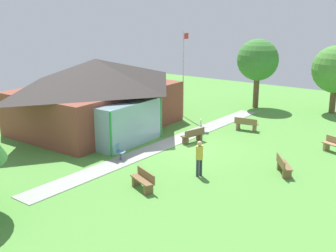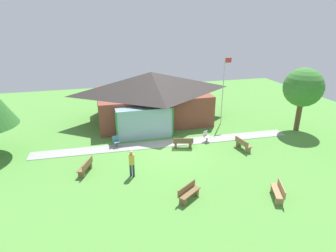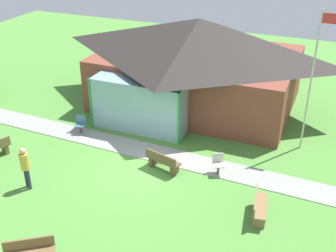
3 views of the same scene
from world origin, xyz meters
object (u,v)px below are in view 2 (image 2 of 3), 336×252
(bench_front_center, at_px, (189,193))
(pavilion, at_px, (151,96))
(bench_rear_near_path, at_px, (183,143))
(visitor_strolling_lawn, at_px, (132,161))
(tree_east_hedge, at_px, (303,88))
(bench_mid_right, at_px, (243,144))
(patio_chair_west, at_px, (116,142))
(bench_front_right, at_px, (278,192))
(bench_mid_left, at_px, (86,167))
(flagpole, at_px, (223,88))
(patio_chair_lawn_spare, at_px, (206,137))

(bench_front_center, bearing_deg, pavilion, -128.13)
(bench_rear_near_path, xyz_separation_m, visitor_strolling_lawn, (-4.26, -3.06, 0.62))
(visitor_strolling_lawn, distance_m, tree_east_hedge, 15.68)
(pavilion, relative_size, bench_mid_right, 7.05)
(patio_chair_west, bearing_deg, bench_front_right, 115.41)
(bench_rear_near_path, bearing_deg, bench_mid_right, -3.23)
(bench_front_center, relative_size, bench_mid_left, 0.95)
(bench_rear_near_path, bearing_deg, bench_front_center, -90.00)
(patio_chair_west, bearing_deg, bench_front_center, 96.12)
(bench_front_center, relative_size, bench_mid_right, 0.96)
(bench_rear_near_path, distance_m, visitor_strolling_lawn, 5.28)
(bench_front_center, xyz_separation_m, bench_mid_right, (5.88, 4.79, 0.00))
(bench_front_center, xyz_separation_m, visitor_strolling_lawn, (-2.57, 3.14, 0.62))
(bench_rear_near_path, bearing_deg, patio_chair_west, 178.14)
(pavilion, xyz_separation_m, patio_chair_west, (-3.84, -5.27, -1.94))
(bench_mid_right, height_order, visitor_strolling_lawn, visitor_strolling_lawn)
(bench_front_center, bearing_deg, flagpole, -158.08)
(bench_front_center, bearing_deg, bench_front_right, 131.06)
(bench_front_right, height_order, patio_chair_west, patio_chair_west)
(bench_front_center, bearing_deg, bench_mid_right, -175.78)
(bench_rear_near_path, height_order, tree_east_hedge, tree_east_hedge)
(bench_mid_right, relative_size, patio_chair_west, 1.80)
(pavilion, xyz_separation_m, bench_rear_near_path, (0.98, -6.75, -1.96))
(bench_mid_right, relative_size, visitor_strolling_lawn, 0.89)
(bench_front_right, distance_m, bench_mid_right, 6.08)
(bench_mid_left, bearing_deg, visitor_strolling_lawn, -90.22)
(pavilion, bearing_deg, bench_mid_left, -124.95)
(pavilion, height_order, bench_mid_right, pavilion)
(bench_mid_right, height_order, patio_chair_lawn_spare, patio_chair_lawn_spare)
(pavilion, xyz_separation_m, bench_front_center, (-0.71, -12.95, -1.96))
(bench_front_center, xyz_separation_m, bench_mid_left, (-5.33, 4.31, 0.00))
(bench_front_right, relative_size, bench_mid_left, 1.00)
(tree_east_hedge, bearing_deg, bench_front_center, -150.03)
(bench_mid_left, xyz_separation_m, tree_east_hedge, (17.67, 2.81, 3.34))
(flagpole, distance_m, bench_rear_near_path, 7.04)
(patio_chair_west, height_order, visitor_strolling_lawn, visitor_strolling_lawn)
(bench_front_right, distance_m, tree_east_hedge, 11.77)
(pavilion, xyz_separation_m, tree_east_hedge, (11.63, -5.83, 1.38))
(bench_front_right, relative_size, tree_east_hedge, 0.29)
(tree_east_hedge, bearing_deg, pavilion, 153.39)
(bench_front_center, distance_m, tree_east_hedge, 14.64)
(flagpole, relative_size, visitor_strolling_lawn, 3.51)
(flagpole, distance_m, bench_mid_left, 13.68)
(bench_front_center, distance_m, visitor_strolling_lawn, 4.10)
(bench_mid_left, xyz_separation_m, visitor_strolling_lawn, (2.75, -1.17, 0.62))
(bench_mid_right, relative_size, tree_east_hedge, 0.29)
(bench_front_center, bearing_deg, patio_chair_west, -102.80)
(pavilion, bearing_deg, bench_front_center, -93.15)
(pavilion, xyz_separation_m, bench_mid_left, (-6.04, -8.64, -1.96))
(tree_east_hedge, bearing_deg, bench_front_right, -132.76)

